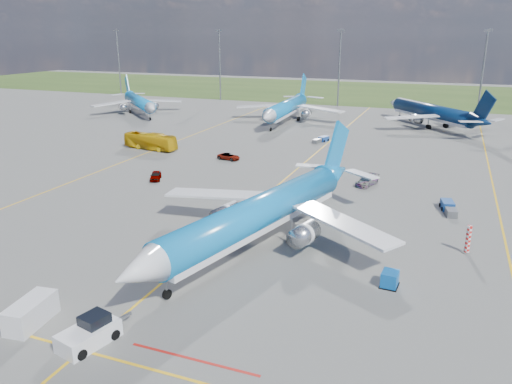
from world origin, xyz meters
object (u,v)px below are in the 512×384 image
(main_airliner, at_px, (259,246))
(baggage_tug_w, at_px, (449,208))
(bg_jet_nnw, at_px, (286,122))
(uld_container, at_px, (390,279))
(apron_bus, at_px, (150,141))
(warning_post, at_px, (468,239))
(service_car_c, at_px, (367,181))
(pushback_tug, at_px, (90,333))
(bg_jet_n, at_px, (430,126))
(service_car_a, at_px, (156,176))
(bg_jet_nw, at_px, (140,114))
(service_van, at_px, (31,312))
(service_car_b, at_px, (229,156))
(baggage_tug_c, at_px, (321,140))

(main_airliner, bearing_deg, baggage_tug_w, 59.28)
(bg_jet_nnw, height_order, uld_container, bg_jet_nnw)
(baggage_tug_w, bearing_deg, main_airliner, -146.41)
(main_airliner, height_order, apron_bus, main_airliner)
(warning_post, height_order, uld_container, warning_post)
(uld_container, relative_size, service_car_c, 0.36)
(main_airliner, relative_size, pushback_tug, 6.50)
(baggage_tug_w, bearing_deg, bg_jet_n, 83.34)
(service_car_a, bearing_deg, service_car_c, -9.51)
(bg_jet_n, height_order, service_car_a, bg_jet_n)
(apron_bus, height_order, baggage_tug_w, apron_bus)
(warning_post, xyz_separation_m, bg_jet_nnw, (-41.80, 68.50, -1.50))
(bg_jet_nw, xyz_separation_m, service_van, (52.20, -92.89, 0.99))
(bg_jet_n, bearing_deg, warning_post, 56.14)
(service_van, xyz_separation_m, service_car_a, (-12.64, 38.08, -0.33))
(service_car_b, bearing_deg, uld_container, -129.58)
(baggage_tug_w, bearing_deg, service_car_a, 170.00)
(bg_jet_nw, distance_m, service_van, 106.56)
(service_car_b, xyz_separation_m, baggage_tug_w, (37.28, -14.60, -0.06))
(service_car_c, bearing_deg, service_car_a, -146.51)
(service_car_b, bearing_deg, apron_bus, 92.46)
(main_airliner, height_order, baggage_tug_w, main_airliner)
(bg_jet_nnw, bearing_deg, service_car_a, -95.10)
(bg_jet_nw, height_order, main_airliner, main_airliner)
(uld_container, xyz_separation_m, baggage_tug_w, (4.58, 22.79, -0.18))
(warning_post, height_order, baggage_tug_w, warning_post)
(baggage_tug_w, distance_m, baggage_tug_c, 43.69)
(warning_post, xyz_separation_m, bg_jet_nw, (-84.16, 66.32, -1.50))
(uld_container, relative_size, service_van, 0.39)
(service_car_b, xyz_separation_m, service_car_c, (25.67, -6.76, 0.11))
(main_airliner, bearing_deg, service_car_c, 89.21)
(warning_post, xyz_separation_m, service_car_c, (-13.61, 20.47, -0.81))
(pushback_tug, relative_size, apron_bus, 0.56)
(service_van, relative_size, service_car_b, 1.07)
(pushback_tug, height_order, service_car_c, pushback_tug)
(bg_jet_nw, xyz_separation_m, main_airliner, (63.43, -72.49, 0.00))
(service_car_b, height_order, baggage_tug_w, service_car_b)
(main_airliner, xyz_separation_m, uld_container, (14.15, -3.99, 0.70))
(service_car_b, distance_m, baggage_tug_c, 23.89)
(bg_jet_n, relative_size, uld_container, 22.30)
(service_car_a, bearing_deg, main_airliner, -62.17)
(pushback_tug, distance_m, service_car_c, 49.05)
(warning_post, bearing_deg, uld_container, -122.96)
(bg_jet_nw, bearing_deg, service_car_c, -79.31)
(uld_container, height_order, baggage_tug_c, uld_container)
(warning_post, distance_m, service_car_a, 46.07)
(uld_container, distance_m, apron_bus, 63.98)
(bg_jet_nw, distance_m, uld_container, 108.94)
(main_airliner, height_order, service_car_b, main_airliner)
(bg_jet_nnw, distance_m, apron_bus, 42.02)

